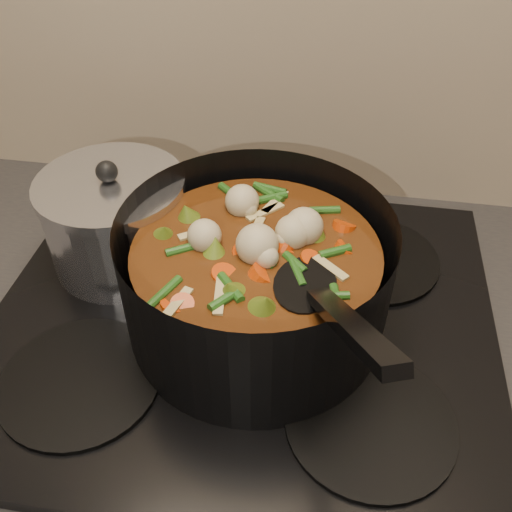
# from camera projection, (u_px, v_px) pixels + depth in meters

# --- Properties ---
(counter) EXTENTS (2.64, 0.64, 0.91)m
(counter) POSITION_uv_depth(u_px,v_px,m) (247.00, 493.00, 1.03)
(counter) COLOR brown
(counter) RESTS_ON ground
(stovetop) EXTENTS (0.62, 0.54, 0.03)m
(stovetop) POSITION_uv_depth(u_px,v_px,m) (243.00, 319.00, 0.72)
(stovetop) COLOR black
(stovetop) RESTS_ON counter
(stockpot) EXTENTS (0.35, 0.41, 0.23)m
(stockpot) POSITION_uv_depth(u_px,v_px,m) (256.00, 280.00, 0.66)
(stockpot) COLOR black
(stockpot) RESTS_ON stovetop
(saucepan) EXTENTS (0.19, 0.19, 0.16)m
(saucepan) POSITION_uv_depth(u_px,v_px,m) (117.00, 221.00, 0.75)
(saucepan) COLOR silver
(saucepan) RESTS_ON stovetop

